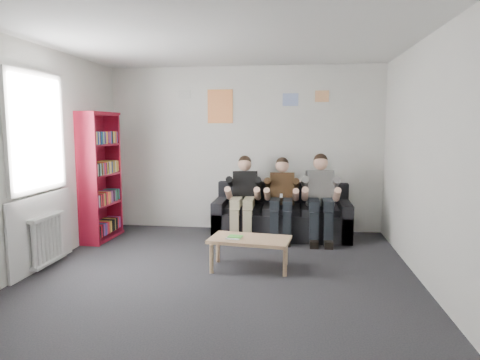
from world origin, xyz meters
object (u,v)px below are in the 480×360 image
object	(u,v)px
bookshelf	(101,176)
person_right	(320,198)
person_left	(243,198)
sofa	(282,217)
coffee_table	(250,242)
person_middle	(281,199)

from	to	relation	value
bookshelf	person_right	size ratio (longest dim) A/B	1.48
person_left	person_right	xyz separation A→B (m)	(1.17, -0.00, 0.02)
sofa	bookshelf	bearing A→B (deg)	-168.85
sofa	coffee_table	world-z (taller)	sofa
person_left	coffee_table	bearing A→B (deg)	-88.66
coffee_table	sofa	bearing A→B (deg)	78.57
sofa	person_left	distance (m)	0.70
sofa	person_right	bearing A→B (deg)	-18.54
bookshelf	person_middle	xyz separation A→B (m)	(2.72, 0.34, -0.34)
coffee_table	person_right	distance (m)	1.75
person_left	person_middle	bearing A→B (deg)	-8.39
person_middle	person_right	bearing A→B (deg)	-3.52
coffee_table	person_middle	bearing A→B (deg)	77.11
coffee_table	person_middle	world-z (taller)	person_middle
coffee_table	person_left	size ratio (longest dim) A/B	0.75
coffee_table	person_left	bearing A→B (deg)	99.81
person_middle	bookshelf	bearing A→B (deg)	-176.03
sofa	person_right	size ratio (longest dim) A/B	1.60
person_left	sofa	bearing A→B (deg)	9.86
person_left	person_right	size ratio (longest dim) A/B	0.97
person_left	bookshelf	bearing A→B (deg)	-179.37
coffee_table	person_right	xyz separation A→B (m)	(0.92, 1.45, 0.31)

